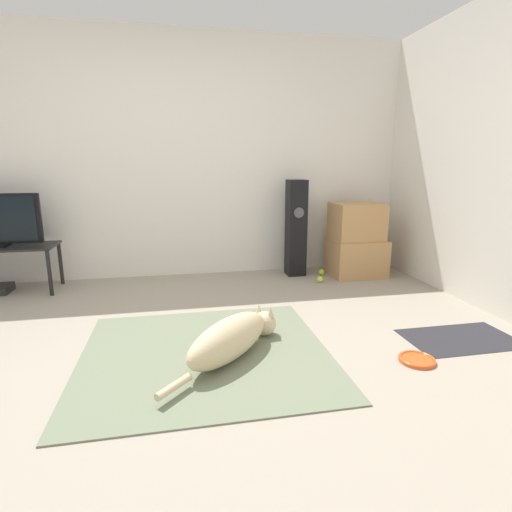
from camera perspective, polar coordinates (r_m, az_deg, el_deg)
name	(u,v)px	position (r m, az deg, el deg)	size (l,w,h in m)	color
ground_plane	(175,362)	(2.63, -11.56, -14.62)	(12.00, 12.00, 0.00)	#9E9384
wall_back	(169,158)	(4.44, -12.31, 13.54)	(8.00, 0.06, 2.55)	silver
area_rug	(206,353)	(2.70, -7.19, -13.63)	(1.58, 1.50, 0.01)	slate
dog	(233,337)	(2.58, -3.31, -11.53)	(0.82, 0.86, 0.27)	beige
frisbee	(417,360)	(2.77, 22.01, -13.57)	(0.22, 0.22, 0.03)	#DB511E
cardboard_box_lower	(356,257)	(4.56, 14.06, -0.16)	(0.58, 0.48, 0.40)	tan
cardboard_box_upper	(357,221)	(4.49, 14.18, 4.82)	(0.52, 0.43, 0.40)	tan
floor_speaker	(296,228)	(4.40, 5.72, 3.97)	(0.20, 0.20, 1.05)	black
tennis_ball_by_boxes	(322,272)	(4.52, 9.36, -2.28)	(0.07, 0.07, 0.07)	#C6E033
tennis_ball_near_speaker	(320,279)	(4.23, 9.11, -3.32)	(0.07, 0.07, 0.07)	#C6E033
door_mat	(461,338)	(3.23, 27.19, -10.44)	(0.78, 0.47, 0.01)	#28282D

